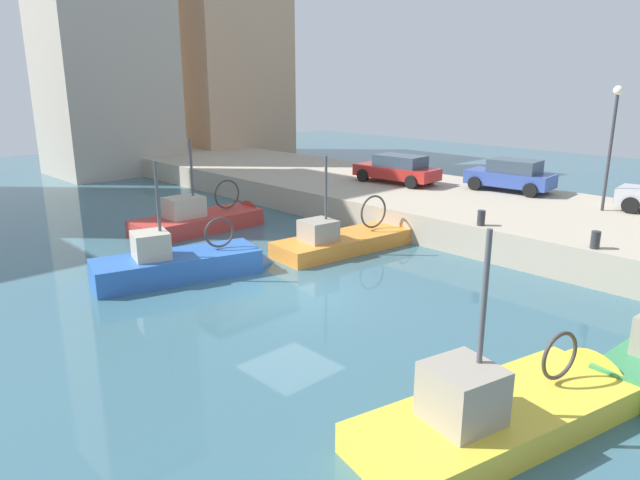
# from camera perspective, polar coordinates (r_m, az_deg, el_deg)

# --- Properties ---
(water_surface) EXTENTS (80.00, 80.00, 0.00)m
(water_surface) POSITION_cam_1_polar(r_m,az_deg,el_deg) (17.67, -3.02, -5.23)
(water_surface) COLOR #386070
(water_surface) RESTS_ON ground
(quay_wall) EXTENTS (9.00, 56.00, 1.20)m
(quay_wall) POSITION_cam_1_polar(r_m,az_deg,el_deg) (26.14, 16.46, 2.44)
(quay_wall) COLOR #ADA08C
(quay_wall) RESTS_ON ground
(fishing_boat_blue) EXTENTS (6.30, 3.22, 4.67)m
(fishing_boat_blue) POSITION_cam_1_polar(r_m,az_deg,el_deg) (19.58, -12.91, -3.19)
(fishing_boat_blue) COLOR #2D60B7
(fishing_boat_blue) RESTS_ON ground
(fishing_boat_yellow) EXTENTS (6.82, 3.35, 4.89)m
(fishing_boat_yellow) POSITION_cam_1_polar(r_m,az_deg,el_deg) (11.95, 18.54, -16.45)
(fishing_boat_yellow) COLOR gold
(fishing_boat_yellow) RESTS_ON ground
(fishing_boat_orange) EXTENTS (6.44, 2.60, 4.49)m
(fishing_boat_orange) POSITION_cam_1_polar(r_m,az_deg,el_deg) (22.17, 3.08, -0.59)
(fishing_boat_orange) COLOR orange
(fishing_boat_orange) RESTS_ON ground
(fishing_boat_red) EXTENTS (6.34, 2.40, 4.83)m
(fishing_boat_red) POSITION_cam_1_polar(r_m,az_deg,el_deg) (25.49, -11.14, 1.34)
(fishing_boat_red) COLOR #BC3833
(fishing_boat_red) RESTS_ON ground
(parked_car_red) EXTENTS (2.13, 4.41, 1.41)m
(parked_car_red) POSITION_cam_1_polar(r_m,az_deg,el_deg) (29.36, 7.64, 6.98)
(parked_car_red) COLOR red
(parked_car_red) RESTS_ON quay_wall
(parked_car_blue) EXTENTS (2.16, 4.03, 1.49)m
(parked_car_blue) POSITION_cam_1_polar(r_m,az_deg,el_deg) (28.37, 18.32, 6.08)
(parked_car_blue) COLOR #334C9E
(parked_car_blue) RESTS_ON quay_wall
(mooring_bollard_south) EXTENTS (0.28, 0.28, 0.55)m
(mooring_bollard_south) POSITION_cam_1_polar(r_m,az_deg,el_deg) (19.80, 25.52, 0.01)
(mooring_bollard_south) COLOR #2D2D33
(mooring_bollard_south) RESTS_ON quay_wall
(mooring_bollard_mid) EXTENTS (0.28, 0.28, 0.55)m
(mooring_bollard_mid) POSITION_cam_1_polar(r_m,az_deg,el_deg) (21.46, 15.61, 2.11)
(mooring_bollard_mid) COLOR #2D2D33
(mooring_bollard_mid) RESTS_ON quay_wall
(quay_streetlamp) EXTENTS (0.36, 0.36, 4.83)m
(quay_streetlamp) POSITION_cam_1_polar(r_m,az_deg,el_deg) (25.25, 26.93, 9.83)
(quay_streetlamp) COLOR #38383D
(quay_streetlamp) RESTS_ON quay_wall
(waterfront_building_central) EXTENTS (8.52, 8.59, 13.70)m
(waterfront_building_central) POSITION_cam_1_polar(r_m,az_deg,el_deg) (48.55, -9.59, 16.16)
(waterfront_building_central) COLOR tan
(waterfront_building_central) RESTS_ON ground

